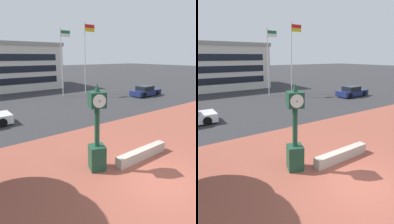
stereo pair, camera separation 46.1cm
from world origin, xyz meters
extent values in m
plane|color=#2D2D30|center=(0.00, 0.00, 0.00)|extent=(200.00, 200.00, 0.00)
cube|color=brown|center=(0.00, 1.56, 0.00)|extent=(44.00, 11.12, 0.01)
cube|color=#ADA393|center=(0.84, 1.71, 0.25)|extent=(3.21, 0.47, 0.50)
cube|color=#19422D|center=(-1.50, 2.27, 0.56)|extent=(0.85, 0.85, 1.12)
cylinder|color=#19422D|center=(-1.50, 2.27, 1.99)|extent=(0.22, 0.22, 1.74)
cube|color=#19422D|center=(-1.50, 2.27, 3.18)|extent=(0.82, 0.82, 0.65)
cylinder|color=white|center=(-1.39, 2.58, 3.18)|extent=(0.52, 0.21, 0.54)
sphere|color=black|center=(-1.38, 2.60, 3.18)|extent=(0.05, 0.05, 0.05)
cylinder|color=white|center=(-1.61, 1.95, 3.18)|extent=(0.52, 0.21, 0.54)
sphere|color=black|center=(-1.62, 1.93, 3.18)|extent=(0.05, 0.05, 0.05)
cone|color=#19422D|center=(-1.50, 2.27, 3.68)|extent=(0.23, 0.23, 0.35)
cylinder|color=black|center=(-3.64, 12.49, 0.32)|extent=(0.64, 0.23, 0.64)
cylinder|color=black|center=(-3.61, 10.80, 0.32)|extent=(0.64, 0.23, 0.64)
cube|color=navy|center=(13.86, 12.67, 0.44)|extent=(4.21, 1.89, 0.64)
cube|color=black|center=(13.65, 12.66, 1.00)|extent=(1.96, 1.57, 0.56)
cylinder|color=black|center=(15.12, 13.53, 0.32)|extent=(0.65, 0.24, 0.64)
cylinder|color=black|center=(15.18, 11.89, 0.32)|extent=(0.65, 0.24, 0.64)
cylinder|color=black|center=(12.55, 13.45, 0.32)|extent=(0.65, 0.24, 0.64)
cylinder|color=black|center=(12.60, 11.81, 0.32)|extent=(0.65, 0.24, 0.64)
cylinder|color=silver|center=(5.20, 18.61, 3.99)|extent=(0.12, 0.12, 7.99)
sphere|color=gold|center=(5.20, 18.61, 8.05)|extent=(0.14, 0.14, 0.14)
cube|color=#19662D|center=(5.86, 18.61, 7.66)|extent=(1.21, 0.02, 0.36)
cube|color=white|center=(5.86, 18.61, 7.30)|extent=(1.21, 0.02, 0.36)
cylinder|color=silver|center=(8.57, 18.61, 4.46)|extent=(0.12, 0.12, 8.93)
sphere|color=gold|center=(8.57, 18.61, 8.99)|extent=(0.14, 0.14, 0.14)
cube|color=red|center=(9.36, 18.61, 8.56)|extent=(1.46, 0.02, 0.43)
cube|color=gold|center=(9.36, 18.61, 8.13)|extent=(1.46, 0.02, 0.43)
camera|label=1|loc=(-6.30, -4.28, 4.89)|focal=32.48mm
camera|label=2|loc=(-5.92, -4.55, 4.89)|focal=32.48mm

